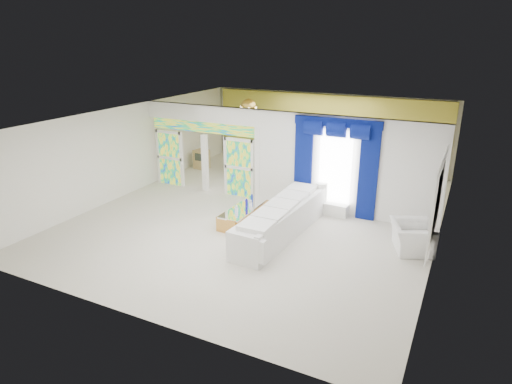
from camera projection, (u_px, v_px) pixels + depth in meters
The scene contains 22 objects.
floor at pixel (264, 212), 13.71m from camera, with size 12.00×12.00×0.00m, color #B7AF9E.
dividing_wall at pixel (344, 167), 13.16m from camera, with size 5.70×0.18×3.00m, color white.
dividing_header at pixel (201, 113), 14.84m from camera, with size 4.30×0.18×0.55m, color white.
stained_panel_left at pixel (170, 158), 16.01m from camera, with size 0.95×0.04×2.00m, color #994C3F.
stained_panel_right at pixel (239, 168), 14.82m from camera, with size 0.95×0.04×2.00m, color #994C3F.
stained_transom at pixel (202, 127), 15.00m from camera, with size 4.00×0.05×0.35m, color #994C3F.
window_pane at pixel (335, 168), 13.19m from camera, with size 1.00×0.02×2.30m, color white.
blue_drape_left at pixel (303, 166), 13.60m from camera, with size 0.55×0.10×2.80m, color #030A40.
blue_drape_right at pixel (368, 174), 12.77m from camera, with size 0.55×0.10×2.80m, color #030A40.
blue_pelmet at pixel (338, 122), 12.71m from camera, with size 2.60×0.12×0.25m, color #030A40.
wall_mirror at pixel (438, 201), 10.28m from camera, with size 0.04×2.70×1.90m, color white.
gold_curtains at pixel (326, 130), 18.20m from camera, with size 9.70×0.12×2.90m, color gold.
white_sofa at pixel (282, 221), 12.07m from camera, with size 0.90×4.19×0.80m, color silver.
coffee_table at pixel (244, 215), 12.95m from camera, with size 0.64×1.92×0.43m, color #C3883D.
console_table at pixel (330, 208), 13.54m from camera, with size 1.13×0.36×0.38m, color white.
table_lamp at pixel (321, 192), 13.50m from camera, with size 0.36×0.36×0.58m, color white.
armchair at pixel (411, 237), 11.18m from camera, with size 1.12×0.98×0.73m, color silver.
grand_piano at pixel (262, 158), 17.97m from camera, with size 1.44×1.88×0.95m, color black.
piano_bench at pixel (243, 176), 16.72m from camera, with size 0.96×0.37×0.32m, color black.
tv_console at pixel (202, 159), 18.18m from camera, with size 0.53×0.49×0.78m, color tan.
chandelier at pixel (248, 107), 16.67m from camera, with size 0.60×0.60×0.60m, color gold.
decanters at pixel (246, 204), 12.94m from camera, with size 0.22×1.05×0.25m.
Camera 1 is at (5.41, -11.51, 5.16)m, focal length 31.03 mm.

